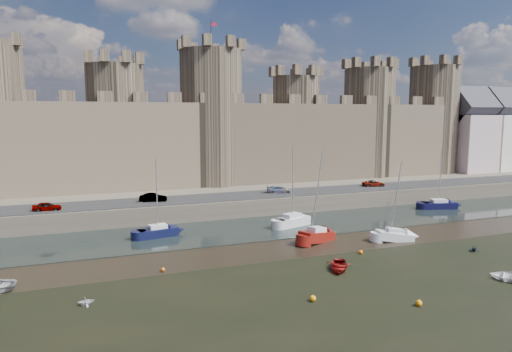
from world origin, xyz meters
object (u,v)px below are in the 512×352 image
object	(u,v)px
sailboat_4	(317,235)
sailboat_5	(395,235)
car_1	(153,198)
sailboat_2	(292,220)
car_0	(47,207)
sailboat_1	(158,231)
car_3	(374,184)
car_2	(279,190)
sailboat_3	(439,204)

from	to	relation	value
sailboat_4	sailboat_5	xyz separation A→B (m)	(8.65, -2.84, -0.11)
car_1	sailboat_2	world-z (taller)	sailboat_2
car_1	sailboat_5	xyz separation A→B (m)	(24.70, -20.81, -2.44)
car_0	sailboat_5	bearing A→B (deg)	-111.41
car_1	sailboat_1	bearing A→B (deg)	-171.06
sailboat_4	sailboat_2	bearing A→B (deg)	63.25
car_3	sailboat_5	size ratio (longest dim) A/B	0.41
sailboat_1	car_2	bearing A→B (deg)	16.44
car_0	sailboat_3	world-z (taller)	sailboat_3
sailboat_2	sailboat_3	world-z (taller)	sailboat_2
car_3	sailboat_4	size ratio (longest dim) A/B	0.35
sailboat_4	sailboat_5	world-z (taller)	sailboat_4
car_0	sailboat_4	xyz separation A→B (m)	(29.43, -16.50, -2.28)
car_3	sailboat_3	distance (m)	10.93
car_3	sailboat_3	bearing A→B (deg)	-133.05
car_3	sailboat_5	world-z (taller)	sailboat_5
car_2	sailboat_3	size ratio (longest dim) A/B	0.43
sailboat_3	car_2	bearing A→B (deg)	175.33
car_3	sailboat_4	bearing A→B (deg)	146.34
car_0	sailboat_4	world-z (taller)	sailboat_4
sailboat_3	sailboat_4	distance (m)	28.32
sailboat_1	car_1	bearing A→B (deg)	74.94
sailboat_3	sailboat_4	bearing A→B (deg)	-144.26
car_2	car_0	bearing A→B (deg)	109.96
sailboat_2	sailboat_4	bearing A→B (deg)	-111.15
car_2	sailboat_2	world-z (taller)	sailboat_2
sailboat_4	car_1	bearing A→B (deg)	108.20
sailboat_3	sailboat_5	xyz separation A→B (m)	(-17.92, -12.66, -0.05)
car_1	sailboat_1	distance (m)	9.99
sailboat_1	sailboat_4	xyz separation A→B (m)	(16.89, -8.30, 0.04)
car_3	sailboat_1	size ratio (longest dim) A/B	0.41
car_2	sailboat_4	bearing A→B (deg)	-173.32
car_2	sailboat_4	size ratio (longest dim) A/B	0.36
car_0	sailboat_2	xyz separation A→B (m)	(29.85, -8.96, -2.24)
car_3	sailboat_2	xyz separation A→B (m)	(-20.37, -11.26, -2.20)
sailboat_2	sailboat_5	xyz separation A→B (m)	(8.23, -10.38, -0.15)
car_1	sailboat_2	xyz separation A→B (m)	(16.47, -10.42, -2.28)
car_0	car_1	bearing A→B (deg)	-78.22
car_3	car_2	bearing A→B (deg)	105.63
car_0	car_2	bearing A→B (deg)	-81.21
car_3	sailboat_2	bearing A→B (deg)	133.14
car_1	sailboat_4	xyz separation A→B (m)	(16.06, -17.96, -2.32)
car_3	sailboat_1	world-z (taller)	sailboat_1
car_0	car_2	world-z (taller)	car_0
car_2	sailboat_4	distance (m)	18.79
sailboat_3	car_3	bearing A→B (deg)	138.21
car_3	sailboat_2	world-z (taller)	sailboat_2
car_0	sailboat_4	distance (m)	33.82
car_1	sailboat_4	bearing A→B (deg)	-124.33
sailboat_3	sailboat_5	bearing A→B (deg)	-129.30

